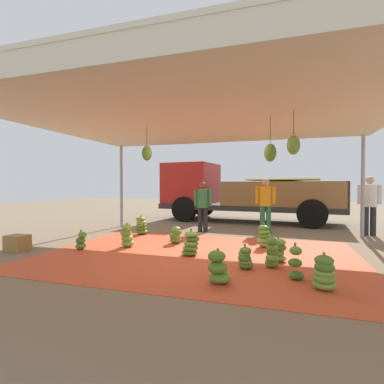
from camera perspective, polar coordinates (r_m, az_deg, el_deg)
ground_plane at (r=9.12m, az=6.52°, el=-7.91°), size 40.00×40.00×0.00m
tarp_orange at (r=6.25m, az=1.22°, el=-12.13°), size 6.41×4.67×0.01m
tent_canopy at (r=6.16m, az=1.12°, el=14.14°), size 8.00×7.00×2.92m
banana_bunch_0 at (r=5.89m, az=16.45°, el=-10.98°), size 0.44×0.43×0.48m
banana_bunch_1 at (r=5.28m, az=10.32°, el=-12.65°), size 0.31×0.32×0.44m
banana_bunch_2 at (r=7.09m, az=-12.57°, el=-8.45°), size 0.37×0.39×0.57m
banana_bunch_3 at (r=4.88m, az=19.60°, el=-13.16°), size 0.30×0.31×0.57m
banana_bunch_4 at (r=4.59m, az=24.38°, el=-14.30°), size 0.40×0.43×0.52m
banana_bunch_5 at (r=4.47m, az=5.14°, el=-14.61°), size 0.43×0.44×0.52m
banana_bunch_6 at (r=8.84m, az=-9.86°, el=-6.57°), size 0.49×0.47×0.57m
banana_bunch_7 at (r=5.41m, az=15.36°, el=-11.49°), size 0.33×0.34×0.58m
banana_bunch_8 at (r=7.12m, az=13.94°, el=-8.51°), size 0.42×0.41×0.57m
banana_bunch_9 at (r=6.13m, az=-0.22°, el=-10.17°), size 0.48×0.47×0.55m
banana_bunch_10 at (r=7.39m, az=-3.23°, el=-8.45°), size 0.40×0.41×0.46m
banana_bunch_11 at (r=7.15m, az=-20.82°, el=-8.95°), size 0.28×0.28×0.45m
cargo_truck_main at (r=12.12m, az=9.41°, el=-0.02°), size 7.21×3.09×2.40m
worker_0 at (r=9.91m, az=31.36°, el=-1.52°), size 0.63×0.38×1.72m
worker_1 at (r=9.15m, az=2.12°, el=-2.15°), size 0.57×0.35×1.56m
worker_2 at (r=9.38m, az=14.15°, el=-1.70°), size 0.61×0.37×1.67m
crate_0 at (r=7.64m, az=-30.92°, el=-8.55°), size 0.46×0.37×0.35m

